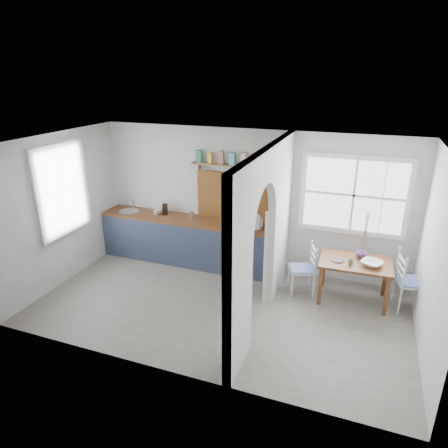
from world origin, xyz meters
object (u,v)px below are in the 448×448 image
(chair_left, at_px, (302,268))
(dining_table, at_px, (353,281))
(kettle, at_px, (257,222))
(vase, at_px, (362,252))
(chair_right, at_px, (412,281))

(chair_left, bearing_deg, dining_table, 71.21)
(kettle, height_order, vase, kettle)
(chair_left, xyz_separation_m, chair_right, (1.70, 0.08, 0.04))
(chair_right, bearing_deg, dining_table, 81.26)
(dining_table, distance_m, kettle, 1.90)
(chair_left, xyz_separation_m, vase, (0.91, 0.19, 0.36))
(vase, bearing_deg, chair_left, -168.18)
(dining_table, distance_m, vase, 0.48)
(chair_left, relative_size, vase, 4.52)
(chair_right, height_order, kettle, kettle)
(dining_table, height_order, kettle, kettle)
(dining_table, bearing_deg, kettle, 167.72)
(dining_table, bearing_deg, chair_right, 1.97)
(chair_left, bearing_deg, kettle, -131.88)
(dining_table, bearing_deg, vase, 63.43)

